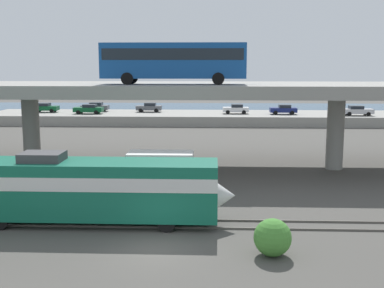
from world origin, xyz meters
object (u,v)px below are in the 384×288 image
(parked_car_3, at_px, (89,109))
(parked_car_5, at_px, (236,109))
(parked_car_2, at_px, (357,111))
(service_truck_west, at_px, (148,172))
(parked_car_4, at_px, (149,107))
(parked_car_6, at_px, (45,108))
(train_locomotive, at_px, (100,187))
(parked_car_1, at_px, (283,109))
(transit_bus_on_overpass, at_px, (174,59))
(parked_car_0, at_px, (95,107))

(parked_car_3, distance_m, parked_car_5, 23.28)
(parked_car_2, relative_size, parked_car_5, 1.14)
(parked_car_2, xyz_separation_m, parked_car_5, (-18.32, 2.13, -0.00))
(service_truck_west, distance_m, parked_car_4, 46.30)
(parked_car_2, xyz_separation_m, parked_car_6, (-49.34, 3.26, -0.00))
(train_locomotive, height_order, parked_car_1, train_locomotive)
(parked_car_3, relative_size, parked_car_5, 1.12)
(parked_car_1, relative_size, parked_car_2, 0.90)
(parked_car_1, relative_size, parked_car_3, 0.91)
(parked_car_4, height_order, parked_car_6, same)
(train_locomotive, height_order, parked_car_2, train_locomotive)
(train_locomotive, distance_m, transit_bus_on_overpass, 16.23)
(service_truck_west, relative_size, parked_car_6, 1.63)
(parked_car_1, relative_size, parked_car_5, 1.02)
(transit_bus_on_overpass, bearing_deg, parked_car_4, 100.54)
(parked_car_6, bearing_deg, parked_car_2, -3.79)
(parked_car_1, height_order, parked_car_6, same)
(parked_car_5, bearing_deg, parked_car_6, -2.10)
(train_locomotive, bearing_deg, parked_car_0, 103.85)
(parked_car_1, xyz_separation_m, parked_car_5, (-7.40, 0.61, 0.00))
(parked_car_3, bearing_deg, train_locomotive, 105.01)
(service_truck_west, distance_m, parked_car_1, 45.69)
(parked_car_1, xyz_separation_m, parked_car_3, (-30.66, -0.51, 0.00))
(transit_bus_on_overpass, xyz_separation_m, parked_car_1, (14.33, 35.52, -7.29))
(train_locomotive, relative_size, parked_car_5, 3.94)
(transit_bus_on_overpass, distance_m, parked_car_4, 39.83)
(parked_car_4, bearing_deg, parked_car_6, 4.18)
(parked_car_5, bearing_deg, parked_car_0, -7.27)
(train_locomotive, xyz_separation_m, parked_car_5, (10.08, 50.23, 0.10))
(train_locomotive, bearing_deg, parked_car_5, 78.65)
(parked_car_0, bearing_deg, parked_car_2, 173.01)
(parked_car_3, bearing_deg, parked_car_6, -16.19)
(parked_car_4, bearing_deg, transit_bus_on_overpass, 100.54)
(parked_car_0, xyz_separation_m, parked_car_4, (9.10, -0.59, -0.00))
(transit_bus_on_overpass, bearing_deg, parked_car_1, 68.03)
(parked_car_6, bearing_deg, parked_car_5, -2.10)
(parked_car_5, bearing_deg, service_truck_west, 79.34)
(parked_car_0, bearing_deg, parked_car_3, 89.16)
(parked_car_4, distance_m, parked_car_5, 14.29)
(train_locomotive, height_order, parked_car_4, train_locomotive)
(parked_car_2, relative_size, parked_car_4, 1.12)
(parked_car_4, bearing_deg, train_locomotive, 94.36)
(parked_car_0, relative_size, parked_car_3, 0.99)
(train_locomotive, height_order, service_truck_west, train_locomotive)
(service_truck_west, xyz_separation_m, parked_car_6, (-22.82, 44.68, 0.66))
(parked_car_1, xyz_separation_m, parked_car_6, (-38.42, 1.74, 0.00))
(parked_car_1, height_order, parked_car_4, same)
(parked_car_0, relative_size, parked_car_5, 1.11)
(service_truck_west, relative_size, parked_car_5, 1.67)
(parked_car_0, height_order, parked_car_5, same)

